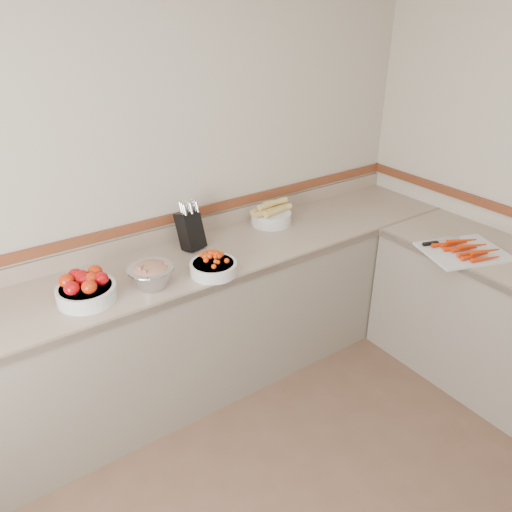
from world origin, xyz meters
TOP-DOWN VIEW (x-y plane):
  - back_wall at (0.00, 2.00)m, footprint 4.00×0.00m
  - counter_back at (0.00, 1.68)m, footprint 4.00×0.65m
  - knife_block at (0.20, 1.83)m, footprint 0.16×0.18m
  - tomato_bowl at (-0.52, 1.61)m, footprint 0.30×0.30m
  - cherry_tomato_bowl at (0.15, 1.47)m, footprint 0.27×0.27m
  - corn_bowl at (0.82, 1.85)m, footprint 0.30×0.28m
  - rhubarb_bowl at (-0.20, 1.54)m, footprint 0.25×0.25m
  - cutting_board at (1.51, 0.82)m, footprint 0.57×0.51m

SIDE VIEW (x-z plane):
  - counter_back at x=0.00m, z-range -0.09..0.99m
  - cutting_board at x=1.51m, z-range 0.88..0.95m
  - cherry_tomato_bowl at x=0.15m, z-range 0.88..1.02m
  - corn_bowl at x=0.82m, z-range 0.88..1.04m
  - tomato_bowl at x=-0.52m, z-range 0.89..1.04m
  - rhubarb_bowl at x=-0.20m, z-range 0.90..1.04m
  - knife_block at x=0.20m, z-range 0.87..1.18m
  - back_wall at x=0.00m, z-range -0.70..3.30m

